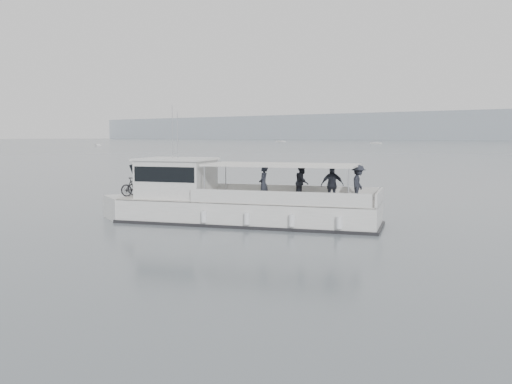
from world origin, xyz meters
The scene contains 3 objects.
ground centered at (0.00, 0.00, 0.00)m, with size 1400.00×1400.00×0.00m, color slate.
tour_boat centered at (-4.54, -0.49, 1.01)m, with size 14.25×8.15×6.13m.
moored_fleet centered at (-54.45, 208.84, 0.36)m, with size 368.68×335.93×9.60m.
Camera 1 is at (14.42, -21.57, 4.34)m, focal length 40.00 mm.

